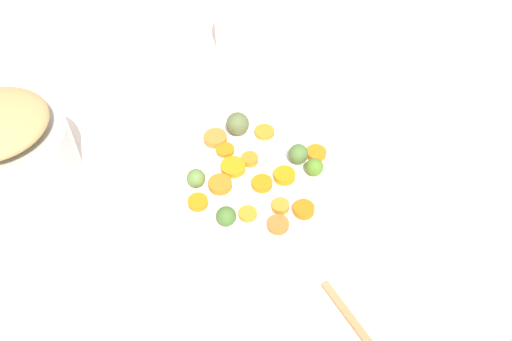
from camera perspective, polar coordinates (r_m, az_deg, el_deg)
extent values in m
cube|color=white|center=(0.90, -0.50, -4.16)|extent=(2.40, 2.40, 0.02)
cylinder|color=white|center=(0.84, 0.00, -2.81)|extent=(0.26, 0.26, 0.10)
cylinder|color=#B2BDBB|center=(0.99, -25.72, 1.49)|extent=(0.22, 0.22, 0.11)
cylinder|color=orange|center=(0.85, -4.57, 3.62)|extent=(0.05, 0.05, 0.01)
cylinder|color=orange|center=(0.75, -0.93, -4.85)|extent=(0.04, 0.04, 0.01)
cylinder|color=orange|center=(0.86, 0.95, 4.32)|extent=(0.05, 0.05, 0.01)
cylinder|color=orange|center=(0.75, 2.75, -4.00)|extent=(0.03, 0.03, 0.01)
cylinder|color=orange|center=(0.78, 0.42, -1.53)|extent=(0.04, 0.04, 0.01)
cylinder|color=orange|center=(0.78, -4.02, -1.56)|extent=(0.05, 0.05, 0.01)
cylinder|color=orange|center=(0.79, 3.19, -0.57)|extent=(0.05, 0.05, 0.01)
cylinder|color=orange|center=(0.81, -0.57, 1.31)|extent=(0.03, 0.03, 0.01)
cylinder|color=orange|center=(0.83, -3.46, 2.30)|extent=(0.04, 0.04, 0.01)
cylinder|color=orange|center=(0.83, 6.71, 1.94)|extent=(0.04, 0.04, 0.01)
cylinder|color=orange|center=(0.76, -6.51, -3.53)|extent=(0.04, 0.04, 0.01)
cylinder|color=orange|center=(0.80, -2.49, 0.19)|extent=(0.05, 0.05, 0.01)
cylinder|color=orange|center=(0.73, 2.48, -6.05)|extent=(0.04, 0.04, 0.01)
cylinder|color=orange|center=(0.75, 5.34, -4.34)|extent=(0.04, 0.04, 0.01)
sphere|color=#548327|center=(0.80, 6.54, 0.40)|extent=(0.03, 0.03, 0.03)
sphere|color=#60833F|center=(0.78, -6.71, -0.86)|extent=(0.03, 0.03, 0.03)
sphere|color=#45712D|center=(0.73, -3.35, -5.12)|extent=(0.03, 0.03, 0.03)
sphere|color=#5A6B3E|center=(0.85, -2.07, 5.24)|extent=(0.04, 0.04, 0.04)
sphere|color=#4F7437|center=(0.81, 4.76, 1.85)|extent=(0.03, 0.03, 0.03)
cylinder|color=white|center=(1.22, 1.45, 15.69)|extent=(0.25, 0.25, 0.09)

